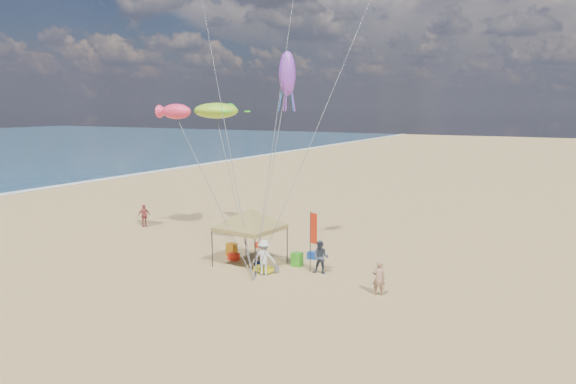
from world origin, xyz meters
name	(u,v)px	position (x,y,z in m)	size (l,w,h in m)	color
ground	(257,286)	(0.00, 0.00, 0.00)	(280.00, 280.00, 0.00)	tan
canopy_tent	(250,210)	(-2.15, 2.81, 2.90)	(5.62, 5.62, 3.48)	black
feather_flag	(313,232)	(1.29, 3.20, 2.06)	(0.45, 0.17, 3.08)	black
cooler_red	(234,257)	(-3.40, 3.09, 0.19)	(0.54, 0.38, 0.38)	red
cooler_blue	(313,255)	(0.25, 5.38, 0.19)	(0.54, 0.38, 0.38)	#133F9E
bag_navy	(260,265)	(-1.37, 2.48, 0.18)	(0.36, 0.36, 0.60)	#0E1C3F
bag_orange	(260,244)	(-3.55, 6.07, 0.18)	(0.36, 0.36, 0.60)	red
chair_green	(297,259)	(0.12, 3.76, 0.35)	(0.50, 0.50, 0.70)	green
chair_yellow	(232,249)	(-4.02, 3.82, 0.35)	(0.50, 0.50, 0.70)	orange
crate_grey	(274,268)	(-0.46, 2.40, 0.14)	(0.34, 0.30, 0.28)	gray
beach_cart	(264,269)	(-0.79, 1.92, 0.20)	(0.90, 0.50, 0.24)	yellow
person_near_a	(379,278)	(5.32, 1.56, 0.78)	(0.57, 0.37, 1.56)	#A7795F
person_near_b	(321,257)	(1.78, 3.12, 0.84)	(0.82, 0.64, 1.68)	#343B47
person_near_c	(264,258)	(-0.58, 1.60, 0.89)	(1.15, 0.66, 1.77)	silver
person_far_a	(144,215)	(-13.53, 7.04, 0.78)	(0.91, 0.38, 1.56)	#AC4342
turtle_kite	(216,111)	(-7.06, 6.78, 7.97)	(2.87, 2.30, 0.96)	#97DA27
fish_kite	(176,111)	(-8.03, 4.26, 7.94)	(1.99, 1.00, 0.88)	#FF365F
squid_kite	(287,73)	(-2.95, 8.31, 10.15)	(1.00, 1.00, 2.61)	purple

